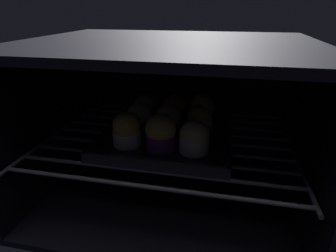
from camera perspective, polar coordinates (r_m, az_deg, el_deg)
oven_cavity at (r=66.47cm, az=0.87°, el=1.60°), size 59.00×47.00×37.00cm
oven_rack at (r=64.04cm, az=0.12°, el=-2.61°), size 54.80×42.00×0.80cm
baking_tray at (r=62.99cm, az=-0.00°, el=-1.97°), size 28.04×28.04×2.20cm
muffin_row0_col0 at (r=57.32cm, az=-8.54°, el=-0.80°), size 5.85×5.85×6.97cm
muffin_row0_col1 at (r=55.06cm, az=-1.89°, el=-1.33°), size 6.16×6.16×7.37cm
muffin_row0_col2 at (r=54.31cm, az=5.41°, el=-2.43°), size 5.86×5.86×6.50cm
muffin_row1_col0 at (r=63.23cm, az=-5.92°, el=1.52°), size 5.93×5.93×6.79cm
muffin_row1_col1 at (r=61.60cm, az=-0.06°, el=1.08°), size 5.85×5.85×6.82cm
muffin_row1_col2 at (r=60.85cm, az=6.44°, el=0.65°), size 5.85×5.85×6.97cm
muffin_row2_col0 at (r=69.57cm, az=-4.69°, el=3.60°), size 6.03×6.03×6.86cm
muffin_row2_col1 at (r=67.74cm, az=1.53°, el=3.32°), size 6.02×6.02×7.25cm
muffin_row2_col2 at (r=67.29cm, az=6.95°, el=3.21°), size 6.02×6.02×7.63cm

